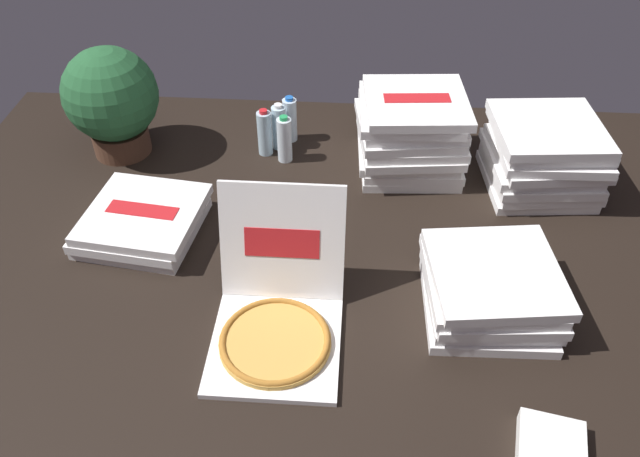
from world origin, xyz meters
name	(u,v)px	position (x,y,z in m)	size (l,w,h in m)	color
ground_plane	(332,280)	(0.00, 0.00, -0.01)	(3.20, 2.40, 0.02)	black
open_pizza_box	(277,316)	(-0.16, -0.25, 0.07)	(0.40, 0.52, 0.41)	white
pizza_stack_center_far	(410,133)	(0.28, 0.70, 0.16)	(0.46, 0.46, 0.33)	white
pizza_stack_center_near	(490,288)	(0.52, -0.10, 0.09)	(0.45, 0.45, 0.18)	white
pizza_stack_right_mid	(543,156)	(0.81, 0.59, 0.14)	(0.46, 0.46, 0.29)	white
pizza_stack_right_near	(142,221)	(-0.71, 0.19, 0.05)	(0.46, 0.46, 0.11)	white
water_bottle_0	(265,133)	(-0.33, 0.75, 0.10)	(0.06, 0.06, 0.21)	silver
water_bottle_1	(284,139)	(-0.24, 0.70, 0.10)	(0.06, 0.06, 0.21)	white
water_bottle_2	(279,127)	(-0.27, 0.80, 0.10)	(0.06, 0.06, 0.21)	silver
water_bottle_3	(290,120)	(-0.23, 0.86, 0.10)	(0.06, 0.06, 0.21)	silver
potted_plant	(112,99)	(-0.96, 0.72, 0.26)	(0.39, 0.39, 0.47)	#513323
napkin_pile	(551,447)	(0.62, -0.61, 0.03)	(0.17, 0.17, 0.05)	white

